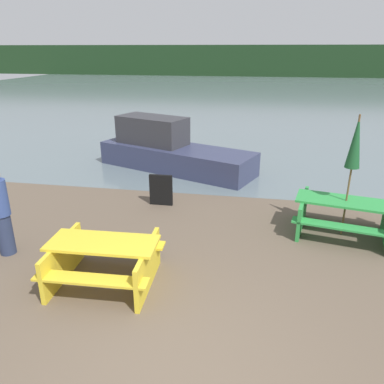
% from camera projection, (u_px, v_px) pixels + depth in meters
% --- Properties ---
extents(ground_plane, '(60.00, 60.00, 0.00)m').
position_uv_depth(ground_plane, '(174.00, 379.00, 4.26)').
color(ground_plane, brown).
extents(water, '(60.00, 50.00, 0.00)m').
position_uv_depth(water, '(251.00, 92.00, 32.54)').
color(water, slate).
rests_on(water, ground_plane).
extents(far_treeline, '(80.00, 1.60, 4.00)m').
position_uv_depth(far_treeline, '(256.00, 61.00, 50.21)').
color(far_treeline, '#193319').
rests_on(far_treeline, water).
extents(picnic_table_yellow, '(1.74, 1.44, 0.73)m').
position_uv_depth(picnic_table_yellow, '(104.00, 258.00, 5.87)').
color(picnic_table_yellow, yellow).
rests_on(picnic_table_yellow, ground_plane).
extents(picnic_table_green, '(2.12, 1.73, 0.73)m').
position_uv_depth(picnic_table_green, '(344.00, 214.00, 7.43)').
color(picnic_table_green, green).
rests_on(picnic_table_green, ground_plane).
extents(umbrella_darkgreen, '(0.27, 0.27, 2.41)m').
position_uv_depth(umbrella_darkgreen, '(355.00, 143.00, 6.92)').
color(umbrella_darkgreen, brown).
rests_on(umbrella_darkgreen, ground_plane).
extents(boat, '(5.11, 3.18, 1.55)m').
position_uv_depth(boat, '(170.00, 151.00, 11.59)').
color(boat, '#333856').
rests_on(boat, water).
extents(person, '(0.33, 0.33, 1.63)m').
position_uv_depth(person, '(1.00, 212.00, 6.60)').
color(person, '#283351').
rests_on(person, ground_plane).
extents(signboard, '(0.55, 0.08, 0.75)m').
position_uv_depth(signboard, '(161.00, 190.00, 8.89)').
color(signboard, black).
rests_on(signboard, ground_plane).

